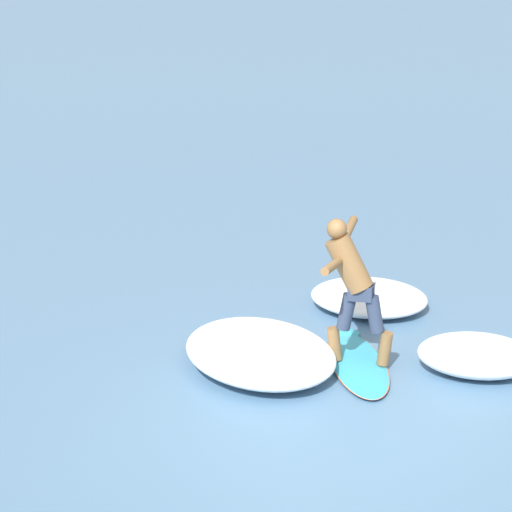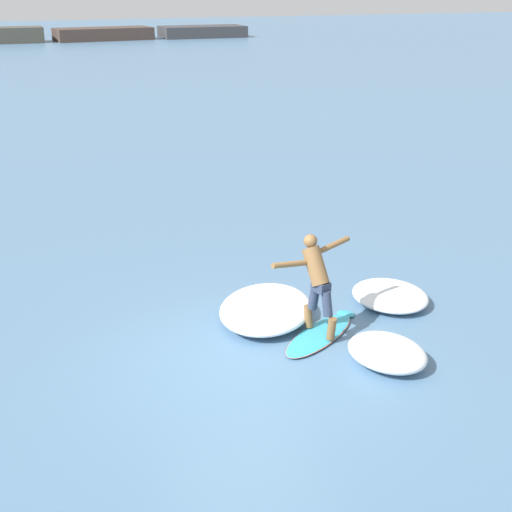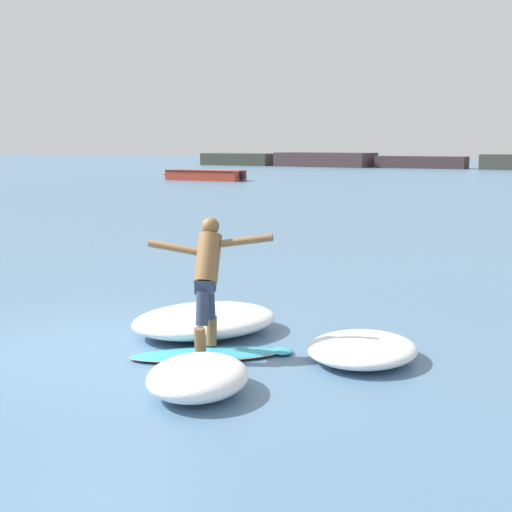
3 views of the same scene
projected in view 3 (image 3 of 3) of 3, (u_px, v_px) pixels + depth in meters
name	position (u px, v px, depth m)	size (l,w,h in m)	color
ground_plane	(102.00, 348.00, 8.89)	(200.00, 200.00, 0.00)	slate
rock_jetty_breakwater	(462.00, 162.00, 66.64)	(57.18, 5.06, 1.40)	#404336
surfboard	(209.00, 354.00, 8.52)	(1.87, 1.51, 0.20)	#34A4C0
surfer	(208.00, 273.00, 8.46)	(1.51, 0.84, 1.59)	brown
fishing_boat_near_jetty	(204.00, 175.00, 47.04)	(6.23, 1.96, 0.68)	#BB3D28
wave_foam_at_tail	(205.00, 320.00, 9.54)	(2.38, 2.50, 0.37)	white
wave_foam_at_nose	(198.00, 377.00, 7.25)	(1.33, 1.50, 0.36)	white
wave_foam_beside	(362.00, 349.00, 8.36)	(1.29, 1.47, 0.29)	white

